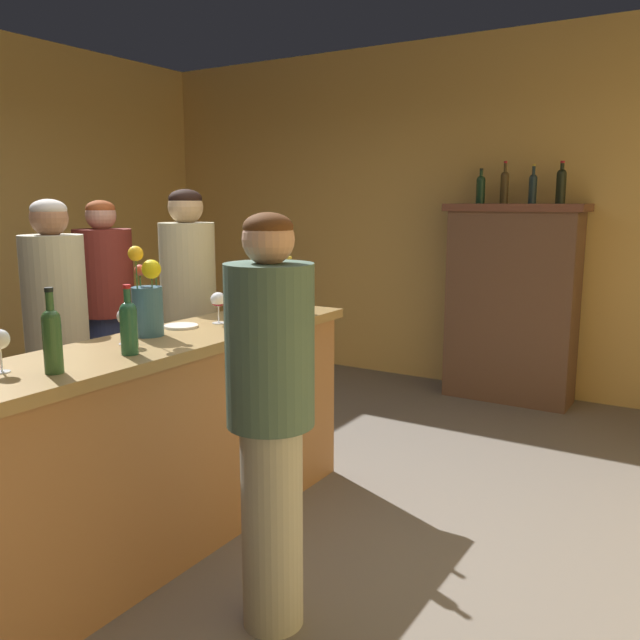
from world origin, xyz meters
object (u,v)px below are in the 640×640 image
(wine_bottle_malbec, at_px, (278,292))
(wine_glass_mid, at_px, (218,301))
(display_bottle_center, at_px, (533,187))
(patron_redhead, at_px, (58,337))
(display_bottle_midleft, at_px, (504,186))
(patron_in_navy, at_px, (189,313))
(display_bottle_left, at_px, (481,188))
(wine_glass_rear, at_px, (126,318))
(display_cabinet, at_px, (512,299))
(display_bottle_midright, at_px, (561,184))
(wine_bottle_rose, at_px, (241,293))
(patron_near_entrance, at_px, (106,308))
(wine_bottle_merlot, at_px, (52,337))
(wine_bottle_pinot, at_px, (261,286))
(flower_arrangement, at_px, (147,302))
(bartender, at_px, (271,407))
(wine_bottle_syrah, at_px, (289,286))
(bar_counter, at_px, (171,440))
(wine_bottle_chardonnay, at_px, (129,325))

(wine_bottle_malbec, xyz_separation_m, wine_glass_mid, (-0.17, -0.30, -0.03))
(display_bottle_center, xyz_separation_m, patron_redhead, (-1.67, -3.12, -0.82))
(display_bottle_midleft, bearing_deg, patron_in_navy, -117.68)
(wine_glass_mid, xyz_separation_m, display_bottle_left, (0.44, 2.76, 0.61))
(wine_glass_rear, xyz_separation_m, display_bottle_midleft, (0.64, 3.36, 0.63))
(display_cabinet, xyz_separation_m, display_bottle_center, (0.12, 0.00, 0.89))
(display_bottle_midleft, relative_size, display_bottle_midright, 1.04)
(wine_bottle_rose, xyz_separation_m, patron_near_entrance, (-1.43, 0.28, -0.24))
(wine_glass_mid, bearing_deg, patron_near_entrance, 160.35)
(display_bottle_left, height_order, display_bottle_center, display_bottle_center)
(wine_bottle_rose, height_order, wine_bottle_merlot, wine_bottle_merlot)
(wine_bottle_pinot, distance_m, display_bottle_left, 2.40)
(wine_glass_rear, bearing_deg, wine_glass_mid, 88.76)
(wine_glass_mid, height_order, display_bottle_midleft, display_bottle_midleft)
(display_bottle_midright, bearing_deg, patron_near_entrance, -138.63)
(wine_bottle_malbec, height_order, display_bottle_left, display_bottle_left)
(wine_bottle_malbec, height_order, wine_bottle_merlot, wine_bottle_malbec)
(wine_bottle_malbec, distance_m, flower_arrangement, 0.75)
(patron_in_navy, bearing_deg, wine_bottle_malbec, 55.69)
(bartender, bearing_deg, wine_glass_rear, -3.93)
(wine_bottle_syrah, height_order, bartender, bartender)
(bar_counter, distance_m, flower_arrangement, 0.67)
(wine_glass_mid, bearing_deg, display_bottle_midleft, 77.12)
(wine_bottle_syrah, xyz_separation_m, display_bottle_left, (0.38, 2.21, 0.59))
(patron_near_entrance, bearing_deg, wine_bottle_malbec, 32.32)
(bartender, bearing_deg, display_bottle_midright, -92.79)
(wine_bottle_syrah, relative_size, wine_bottle_chardonnay, 1.07)
(display_cabinet, xyz_separation_m, patron_near_entrance, (-2.21, -2.23, 0.05))
(wine_bottle_merlot, bearing_deg, flower_arrangement, 107.43)
(display_bottle_left, distance_m, display_bottle_midright, 0.63)
(wine_bottle_rose, bearing_deg, flower_arrangement, -92.13)
(wine_glass_mid, xyz_separation_m, patron_redhead, (-0.81, -0.36, -0.21))
(wine_bottle_syrah, distance_m, flower_arrangement, 0.98)
(display_bottle_center, bearing_deg, patron_redhead, -118.06)
(wine_glass_rear, bearing_deg, bartender, -5.25)
(display_bottle_midright, bearing_deg, wine_bottle_syrah, -114.42)
(wine_bottle_merlot, bearing_deg, display_cabinet, 81.20)
(wine_bottle_chardonnay, distance_m, display_bottle_left, 3.55)
(wine_bottle_pinot, bearing_deg, wine_glass_mid, -78.71)
(wine_bottle_pinot, bearing_deg, patron_redhead, -129.81)
(wine_bottle_rose, relative_size, bartender, 0.18)
(wine_bottle_malbec, height_order, patron_near_entrance, patron_near_entrance)
(wine_bottle_pinot, distance_m, wine_bottle_rose, 0.25)
(display_bottle_midright, height_order, patron_near_entrance, display_bottle_midright)
(wine_glass_rear, bearing_deg, display_bottle_midleft, 79.15)
(patron_in_navy, bearing_deg, display_bottle_midleft, 127.40)
(display_bottle_midright, bearing_deg, wine_glass_rear, -107.78)
(display_bottle_left, bearing_deg, flower_arrangement, -99.04)
(display_bottle_center, xyz_separation_m, bartender, (-0.04, -3.44, -0.85))
(display_bottle_midleft, bearing_deg, display_bottle_midright, 0.00)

